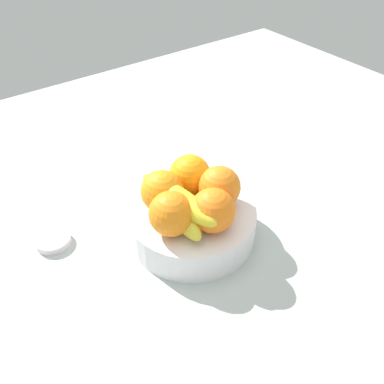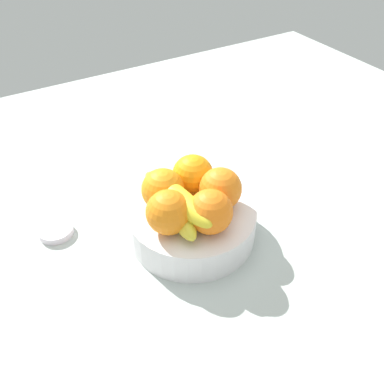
% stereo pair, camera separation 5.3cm
% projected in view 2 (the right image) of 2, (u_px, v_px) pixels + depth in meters
% --- Properties ---
extents(ground_plane, '(1.80, 1.40, 0.03)m').
position_uv_depth(ground_plane, '(171.00, 238.00, 0.78)').
color(ground_plane, '#AEB7B2').
extents(fruit_bowl, '(0.22, 0.22, 0.06)m').
position_uv_depth(fruit_bowl, '(192.00, 223.00, 0.75)').
color(fruit_bowl, white).
rests_on(fruit_bowl, ground_plane).
extents(orange_front_left, '(0.07, 0.07, 0.07)m').
position_uv_depth(orange_front_left, '(220.00, 189.00, 0.71)').
color(orange_front_left, orange).
rests_on(orange_front_left, fruit_bowl).
extents(orange_front_right, '(0.07, 0.07, 0.07)m').
position_uv_depth(orange_front_right, '(193.00, 175.00, 0.74)').
color(orange_front_right, orange).
rests_on(orange_front_right, fruit_bowl).
extents(orange_center, '(0.07, 0.07, 0.07)m').
position_uv_depth(orange_center, '(163.00, 190.00, 0.71)').
color(orange_center, orange).
rests_on(orange_center, fruit_bowl).
extents(orange_back_left, '(0.07, 0.07, 0.07)m').
position_uv_depth(orange_back_left, '(169.00, 212.00, 0.67)').
color(orange_back_left, orange).
rests_on(orange_back_left, fruit_bowl).
extents(orange_back_right, '(0.07, 0.07, 0.07)m').
position_uv_depth(orange_back_right, '(210.00, 212.00, 0.67)').
color(orange_back_right, orange).
rests_on(orange_back_right, fruit_bowl).
extents(banana_bunch, '(0.07, 0.18, 0.06)m').
position_uv_depth(banana_bunch, '(174.00, 203.00, 0.70)').
color(banana_bunch, gold).
rests_on(banana_bunch, fruit_bowl).
extents(jar_lid, '(0.06, 0.06, 0.01)m').
position_uv_depth(jar_lid, '(56.00, 231.00, 0.76)').
color(jar_lid, white).
rests_on(jar_lid, ground_plane).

